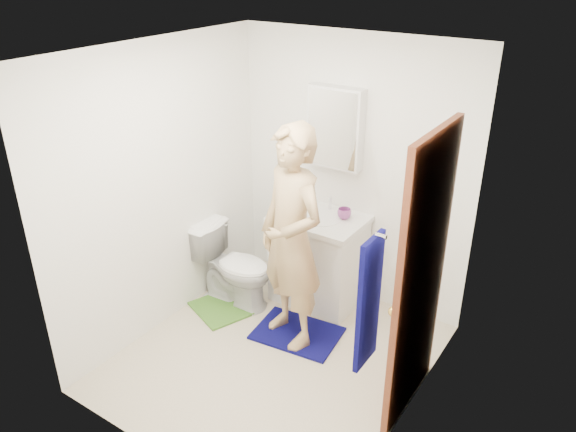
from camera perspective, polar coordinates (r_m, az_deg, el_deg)
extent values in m
cube|color=beige|center=(4.67, -1.32, -14.23)|extent=(2.20, 2.40, 0.02)
cube|color=white|center=(3.62, -1.72, 16.51)|extent=(2.20, 2.40, 0.02)
cube|color=white|center=(4.95, 6.58, 4.40)|extent=(2.20, 0.02, 2.40)
cube|color=white|center=(3.23, -14.06, -8.88)|extent=(2.20, 0.02, 2.40)
cube|color=white|center=(4.67, -12.73, 2.56)|extent=(0.02, 2.40, 2.40)
cube|color=white|center=(3.56, 13.38, -5.27)|extent=(0.02, 2.40, 2.40)
cube|color=white|center=(5.13, 3.11, -4.59)|extent=(0.75, 0.55, 0.80)
cube|color=white|center=(4.93, 3.23, -0.33)|extent=(0.79, 0.59, 0.05)
cylinder|color=white|center=(4.93, 3.23, -0.17)|extent=(0.40, 0.40, 0.03)
cylinder|color=silver|center=(5.04, 4.30, 1.29)|extent=(0.03, 0.03, 0.12)
cube|color=white|center=(4.83, 4.84, 8.94)|extent=(0.50, 0.12, 0.70)
cube|color=white|center=(4.78, 4.47, 8.77)|extent=(0.46, 0.01, 0.66)
cube|color=brown|center=(3.78, 13.31, -6.36)|extent=(0.05, 0.80, 2.05)
sphere|color=gold|center=(3.58, 10.68, -9.54)|extent=(0.07, 0.07, 0.07)
cube|color=#090852|center=(3.10, 8.19, -8.70)|extent=(0.03, 0.24, 0.80)
cylinder|color=silver|center=(2.88, 9.43, -2.02)|extent=(0.06, 0.02, 0.02)
imported|color=white|center=(5.13, -5.45, -5.06)|extent=(0.74, 0.44, 0.75)
cube|color=#090852|center=(4.89, 0.94, -11.82)|extent=(0.76, 0.58, 0.02)
cube|color=#4D882D|center=(5.21, -6.88, -9.32)|extent=(0.62, 0.58, 0.02)
imported|color=#C65C61|center=(5.01, 0.25, 1.75)|extent=(0.11, 0.11, 0.20)
imported|color=#994597|center=(4.88, 5.74, 0.24)|extent=(0.14, 0.14, 0.09)
imported|color=tan|center=(4.35, 0.34, -2.35)|extent=(0.79, 0.66, 1.84)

